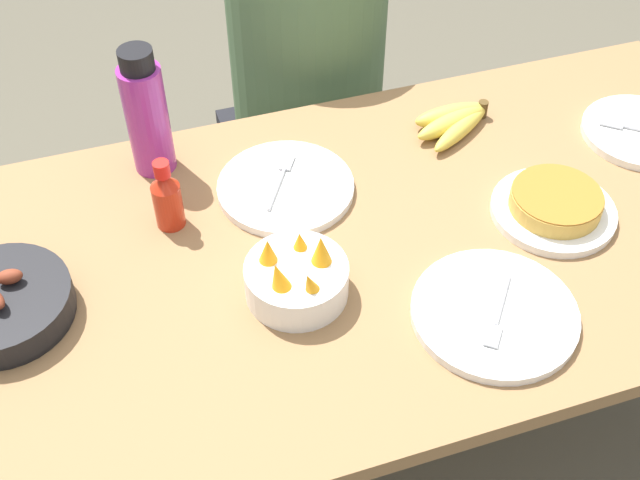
# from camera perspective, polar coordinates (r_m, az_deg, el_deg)

# --- Properties ---
(ground_plane) EXTENTS (14.00, 14.00, 0.00)m
(ground_plane) POSITION_cam_1_polar(r_m,az_deg,el_deg) (1.95, 0.00, -15.46)
(ground_plane) COLOR #565142
(dining_table) EXTENTS (1.79, 0.80, 0.72)m
(dining_table) POSITION_cam_1_polar(r_m,az_deg,el_deg) (1.43, 0.00, -3.42)
(dining_table) COLOR olive
(dining_table) RESTS_ON ground_plane
(banana_bunch) EXTENTS (0.18, 0.13, 0.04)m
(banana_bunch) POSITION_cam_1_polar(r_m,az_deg,el_deg) (1.62, 9.57, 8.35)
(banana_bunch) COLOR gold
(banana_bunch) RESTS_ON dining_table
(frittata_plate_center) EXTENTS (0.22, 0.22, 0.05)m
(frittata_plate_center) POSITION_cam_1_polar(r_m,az_deg,el_deg) (1.47, 16.34, 2.38)
(frittata_plate_center) COLOR white
(frittata_plate_center) RESTS_ON dining_table
(empty_plate_near_front) EXTENTS (0.25, 0.25, 0.02)m
(empty_plate_near_front) POSITION_cam_1_polar(r_m,az_deg,el_deg) (1.47, -2.46, 3.78)
(empty_plate_near_front) COLOR white
(empty_plate_near_front) RESTS_ON dining_table
(empty_plate_far_left) EXTENTS (0.26, 0.26, 0.02)m
(empty_plate_far_left) POSITION_cam_1_polar(r_m,az_deg,el_deg) (1.30, 12.30, -5.11)
(empty_plate_far_left) COLOR white
(empty_plate_far_left) RESTS_ON dining_table
(empty_plate_far_right) EXTENTS (0.23, 0.23, 0.02)m
(empty_plate_far_right) POSITION_cam_1_polar(r_m,az_deg,el_deg) (1.71, 21.82, 7.14)
(empty_plate_far_right) COLOR white
(empty_plate_far_right) RESTS_ON dining_table
(fruit_bowl_mango) EXTENTS (0.17, 0.17, 0.11)m
(fruit_bowl_mango) POSITION_cam_1_polar(r_m,az_deg,el_deg) (1.28, -1.69, -2.68)
(fruit_bowl_mango) COLOR white
(fruit_bowl_mango) RESTS_ON dining_table
(water_bottle) EXTENTS (0.08, 0.08, 0.25)m
(water_bottle) POSITION_cam_1_polar(r_m,az_deg,el_deg) (1.49, -12.23, 8.73)
(water_bottle) COLOR #992D89
(water_bottle) RESTS_ON dining_table
(hot_sauce_bottle) EXTENTS (0.05, 0.05, 0.14)m
(hot_sauce_bottle) POSITION_cam_1_polar(r_m,az_deg,el_deg) (1.40, -10.83, 2.96)
(hot_sauce_bottle) COLOR #B72814
(hot_sauce_bottle) RESTS_ON dining_table
(person_figure) EXTENTS (0.40, 0.40, 1.19)m
(person_figure) POSITION_cam_1_polar(r_m,az_deg,el_deg) (2.02, -0.85, 8.55)
(person_figure) COLOR black
(person_figure) RESTS_ON ground_plane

